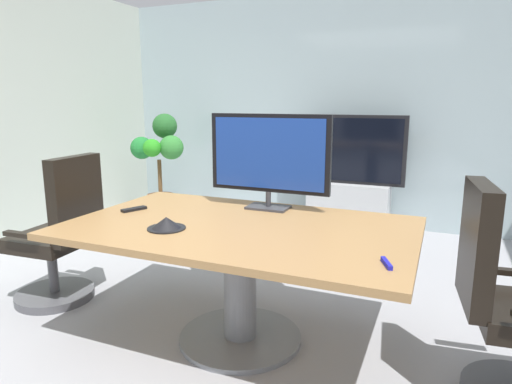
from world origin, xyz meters
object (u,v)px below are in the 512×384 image
(office_chair_left, at_px, (61,242))
(potted_plant, at_px, (160,160))
(remote_control, at_px, (134,209))
(conference_table, at_px, (240,253))
(office_chair_right, at_px, (510,315))
(conference_phone, at_px, (166,224))
(tv_monitor, at_px, (269,156))
(wall_display_unit, at_px, (349,192))

(office_chair_left, height_order, potted_plant, potted_plant)
(remote_control, bearing_deg, conference_table, 20.87)
(conference_table, distance_m, office_chair_left, 1.44)
(potted_plant, xyz_separation_m, remote_control, (1.36, -2.25, 0.01))
(office_chair_right, bearing_deg, office_chair_left, 83.57)
(conference_phone, bearing_deg, remote_control, 148.06)
(office_chair_right, height_order, tv_monitor, tv_monitor)
(conference_table, height_order, tv_monitor, tv_monitor)
(conference_table, height_order, conference_phone, conference_phone)
(office_chair_right, relative_size, tv_monitor, 1.30)
(office_chair_right, distance_m, remote_control, 2.25)
(office_chair_left, relative_size, wall_display_unit, 0.83)
(office_chair_left, relative_size, tv_monitor, 1.30)
(tv_monitor, bearing_deg, wall_display_unit, 86.99)
(conference_phone, bearing_deg, wall_display_unit, 80.66)
(office_chair_right, relative_size, conference_phone, 4.95)
(office_chair_right, xyz_separation_m, tv_monitor, (-1.43, 0.46, 0.65))
(office_chair_right, distance_m, potted_plant, 4.27)
(wall_display_unit, relative_size, remote_control, 7.71)
(wall_display_unit, height_order, conference_phone, wall_display_unit)
(tv_monitor, bearing_deg, conference_phone, -117.47)
(conference_phone, bearing_deg, office_chair_right, 7.52)
(potted_plant, bearing_deg, office_chair_right, -32.50)
(conference_table, xyz_separation_m, office_chair_left, (-1.44, -0.01, -0.11))
(tv_monitor, relative_size, remote_control, 4.94)
(office_chair_right, bearing_deg, potted_plant, 51.00)
(office_chair_right, relative_size, wall_display_unit, 0.83)
(office_chair_left, bearing_deg, remote_control, 90.55)
(conference_phone, bearing_deg, tv_monitor, 62.53)
(conference_table, distance_m, office_chair_right, 1.44)
(office_chair_right, xyz_separation_m, remote_control, (-2.23, 0.04, 0.30))
(conference_table, bearing_deg, remote_control, 177.39)
(conference_table, bearing_deg, office_chair_left, -179.57)
(remote_control, bearing_deg, wall_display_unit, 93.98)
(office_chair_left, xyz_separation_m, remote_control, (0.64, 0.05, 0.30))
(tv_monitor, xyz_separation_m, conference_phone, (-0.36, -0.69, -0.33))
(wall_display_unit, distance_m, conference_phone, 2.94)
(office_chair_left, relative_size, office_chair_right, 1.00)
(conference_table, relative_size, remote_control, 11.92)
(office_chair_right, relative_size, remote_control, 6.41)
(tv_monitor, distance_m, potted_plant, 2.87)
(conference_table, distance_m, conference_phone, 0.47)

